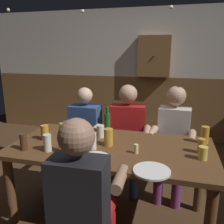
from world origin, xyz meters
The scene contains 24 objects.
ground_plane centered at (0.00, 0.00, 0.00)m, with size 7.49×7.49×0.00m, color #4C331E.
back_wall_upper centered at (0.00, 2.33, 1.73)m, with size 6.24×0.12×1.19m, color silver.
back_wall_wainscot centered at (0.00, 2.33, 0.57)m, with size 6.24×0.12×1.13m, color brown.
dining_table centered at (0.00, -0.16, 0.67)m, with size 1.79×0.89×0.77m.
person_0 centered at (-0.54, 0.51, 0.64)m, with size 0.52×0.52×1.17m.
person_1 centered at (0.01, 0.51, 0.67)m, with size 0.58×0.53×1.22m.
person_2 centered at (0.53, 0.50, 0.67)m, with size 0.51×0.54×1.23m.
person_3 centered at (0.00, -0.83, 0.68)m, with size 0.50×0.54×1.24m.
table_candle centered at (0.24, -0.27, 0.81)m, with size 0.04×0.04×0.08m, color #F9E08C.
plate_0 centered at (-0.05, -0.45, 0.78)m, with size 0.23×0.23×0.01m, color white.
plate_1 centered at (0.40, -0.55, 0.78)m, with size 0.26×0.26×0.01m, color white.
bottle_0 centered at (-0.36, -0.40, 0.88)m, with size 0.07×0.07×0.25m.
bottle_1 centered at (-0.13, 0.16, 0.89)m, with size 0.06×0.06×0.27m.
pint_glass_0 centered at (0.76, -0.12, 0.84)m, with size 0.06×0.06×0.12m, color gold.
pint_glass_1 centered at (-0.14, -0.28, 0.85)m, with size 0.07×0.07×0.15m, color white.
pint_glass_2 centered at (-0.03, -0.16, 0.85)m, with size 0.08×0.08×0.16m, color gold.
pint_glass_3 centered at (0.81, 0.12, 0.85)m, with size 0.07×0.07×0.16m, color gold.
pint_glass_4 centered at (-0.49, -0.42, 0.85)m, with size 0.07×0.07×0.15m, color white.
pint_glass_5 centered at (0.76, -0.24, 0.83)m, with size 0.07×0.07×0.11m, color #E5C64C.
pint_glass_6 centered at (-0.70, -0.44, 0.85)m, with size 0.06×0.06×0.14m, color #4C2D19.
pint_glass_7 centered at (-0.65, -0.19, 0.85)m, with size 0.07×0.07×0.14m, color gold.
pint_glass_8 centered at (-0.16, 0.01, 0.84)m, with size 0.07×0.07×0.12m, color white.
wall_dart_cabinet centered at (0.13, 2.20, 1.50)m, with size 0.56×0.15×0.70m.
string_lights centered at (0.00, 0.34, 2.05)m, with size 4.41×0.04×0.18m.
Camera 1 is at (0.52, -2.07, 1.60)m, focal length 37.93 mm.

